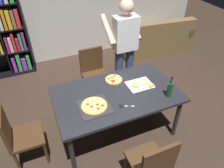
{
  "coord_description": "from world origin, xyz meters",
  "views": [
    {
      "loc": [
        -0.93,
        -2.06,
        2.65
      ],
      "look_at": [
        0.0,
        0.15,
        0.8
      ],
      "focal_mm": 34.38,
      "sensor_mm": 36.0,
      "label": 1
    }
  ],
  "objects_px": {
    "chair_far_side": "(94,70)",
    "pepperoni_pizza_on_tray": "(94,106)",
    "dining_table": "(116,97)",
    "couch": "(154,40)",
    "chair_near_camera": "(152,163)",
    "kitchen_scissors": "(124,106)",
    "second_pizza_plain": "(114,79)",
    "person_serving_pizza": "(125,46)",
    "wine_bottle": "(170,89)",
    "chair_left_end": "(18,134)"
  },
  "relations": [
    {
      "from": "dining_table",
      "to": "second_pizza_plain",
      "type": "height_order",
      "value": "second_pizza_plain"
    },
    {
      "from": "pepperoni_pizza_on_tray",
      "to": "chair_far_side",
      "type": "bearing_deg",
      "value": 72.06
    },
    {
      "from": "pepperoni_pizza_on_tray",
      "to": "kitchen_scissors",
      "type": "xyz_separation_m",
      "value": [
        0.35,
        -0.14,
        -0.01
      ]
    },
    {
      "from": "chair_far_side",
      "to": "wine_bottle",
      "type": "distance_m",
      "value": 1.51
    },
    {
      "from": "chair_far_side",
      "to": "wine_bottle",
      "type": "height_order",
      "value": "wine_bottle"
    },
    {
      "from": "wine_bottle",
      "to": "pepperoni_pizza_on_tray",
      "type": "bearing_deg",
      "value": 169.3
    },
    {
      "from": "dining_table",
      "to": "pepperoni_pizza_on_tray",
      "type": "distance_m",
      "value": 0.4
    },
    {
      "from": "chair_left_end",
      "to": "wine_bottle",
      "type": "distance_m",
      "value": 2.03
    },
    {
      "from": "pepperoni_pizza_on_tray",
      "to": "dining_table",
      "type": "bearing_deg",
      "value": 21.2
    },
    {
      "from": "second_pizza_plain",
      "to": "chair_near_camera",
      "type": "bearing_deg",
      "value": -93.8
    },
    {
      "from": "wine_bottle",
      "to": "kitchen_scissors",
      "type": "bearing_deg",
      "value": 175.67
    },
    {
      "from": "chair_far_side",
      "to": "person_serving_pizza",
      "type": "xyz_separation_m",
      "value": [
        0.49,
        -0.22,
        0.49
      ]
    },
    {
      "from": "chair_far_side",
      "to": "pepperoni_pizza_on_tray",
      "type": "relative_size",
      "value": 2.28
    },
    {
      "from": "chair_near_camera",
      "to": "pepperoni_pizza_on_tray",
      "type": "xyz_separation_m",
      "value": [
        -0.37,
        0.85,
        0.25
      ]
    },
    {
      "from": "dining_table",
      "to": "person_serving_pizza",
      "type": "distance_m",
      "value": 0.97
    },
    {
      "from": "pepperoni_pizza_on_tray",
      "to": "wine_bottle",
      "type": "xyz_separation_m",
      "value": [
        0.99,
        -0.19,
        0.1
      ]
    },
    {
      "from": "chair_near_camera",
      "to": "second_pizza_plain",
      "type": "height_order",
      "value": "chair_near_camera"
    },
    {
      "from": "dining_table",
      "to": "couch",
      "type": "relative_size",
      "value": 0.97
    },
    {
      "from": "chair_near_camera",
      "to": "chair_far_side",
      "type": "distance_m",
      "value": 2.0
    },
    {
      "from": "dining_table",
      "to": "pepperoni_pizza_on_tray",
      "type": "bearing_deg",
      "value": -158.8
    },
    {
      "from": "second_pizza_plain",
      "to": "chair_left_end",
      "type": "bearing_deg",
      "value": -168.66
    },
    {
      "from": "chair_left_end",
      "to": "person_serving_pizza",
      "type": "distance_m",
      "value": 2.05
    },
    {
      "from": "chair_near_camera",
      "to": "pepperoni_pizza_on_tray",
      "type": "relative_size",
      "value": 2.28
    },
    {
      "from": "couch",
      "to": "pepperoni_pizza_on_tray",
      "type": "relative_size",
      "value": 4.49
    },
    {
      "from": "person_serving_pizza",
      "to": "second_pizza_plain",
      "type": "bearing_deg",
      "value": -129.49
    },
    {
      "from": "person_serving_pizza",
      "to": "kitchen_scissors",
      "type": "xyz_separation_m",
      "value": [
        -0.51,
        -1.06,
        -0.24
      ]
    },
    {
      "from": "dining_table",
      "to": "person_serving_pizza",
      "type": "relative_size",
      "value": 0.98
    },
    {
      "from": "chair_far_side",
      "to": "kitchen_scissors",
      "type": "bearing_deg",
      "value": -90.7
    },
    {
      "from": "dining_table",
      "to": "kitchen_scissors",
      "type": "xyz_separation_m",
      "value": [
        -0.02,
        -0.28,
        0.07
      ]
    },
    {
      "from": "chair_near_camera",
      "to": "second_pizza_plain",
      "type": "bearing_deg",
      "value": 86.2
    },
    {
      "from": "dining_table",
      "to": "chair_far_side",
      "type": "xyz_separation_m",
      "value": [
        0.0,
        1.0,
        -0.17
      ]
    },
    {
      "from": "chair_far_side",
      "to": "wine_bottle",
      "type": "xyz_separation_m",
      "value": [
        0.62,
        -1.33,
        0.36
      ]
    },
    {
      "from": "chair_near_camera",
      "to": "person_serving_pizza",
      "type": "xyz_separation_m",
      "value": [
        0.49,
        1.78,
        0.49
      ]
    },
    {
      "from": "chair_near_camera",
      "to": "kitchen_scissors",
      "type": "relative_size",
      "value": 4.58
    },
    {
      "from": "chair_left_end",
      "to": "couch",
      "type": "height_order",
      "value": "chair_left_end"
    },
    {
      "from": "chair_near_camera",
      "to": "chair_left_end",
      "type": "height_order",
      "value": "same"
    },
    {
      "from": "chair_left_end",
      "to": "wine_bottle",
      "type": "xyz_separation_m",
      "value": [
        1.97,
        -0.33,
        0.36
      ]
    },
    {
      "from": "chair_near_camera",
      "to": "kitchen_scissors",
      "type": "distance_m",
      "value": 0.76
    },
    {
      "from": "dining_table",
      "to": "wine_bottle",
      "type": "bearing_deg",
      "value": -27.97
    },
    {
      "from": "dining_table",
      "to": "second_pizza_plain",
      "type": "distance_m",
      "value": 0.31
    },
    {
      "from": "kitchen_scissors",
      "to": "second_pizza_plain",
      "type": "relative_size",
      "value": 0.77
    },
    {
      "from": "kitchen_scissors",
      "to": "second_pizza_plain",
      "type": "distance_m",
      "value": 0.58
    },
    {
      "from": "chair_near_camera",
      "to": "dining_table",
      "type": "bearing_deg",
      "value": 90.0
    },
    {
      "from": "couch",
      "to": "wine_bottle",
      "type": "height_order",
      "value": "wine_bottle"
    },
    {
      "from": "kitchen_scissors",
      "to": "person_serving_pizza",
      "type": "bearing_deg",
      "value": 64.5
    },
    {
      "from": "person_serving_pizza",
      "to": "wine_bottle",
      "type": "xyz_separation_m",
      "value": [
        0.13,
        -1.11,
        -0.13
      ]
    },
    {
      "from": "pepperoni_pizza_on_tray",
      "to": "wine_bottle",
      "type": "bearing_deg",
      "value": -10.7
    },
    {
      "from": "dining_table",
      "to": "chair_left_end",
      "type": "bearing_deg",
      "value": 180.0
    },
    {
      "from": "second_pizza_plain",
      "to": "couch",
      "type": "bearing_deg",
      "value": 43.24
    },
    {
      "from": "couch",
      "to": "wine_bottle",
      "type": "relative_size",
      "value": 5.62
    }
  ]
}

